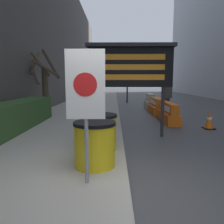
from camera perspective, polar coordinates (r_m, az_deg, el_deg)
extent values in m
plane|color=#3F3F42|center=(3.43, 4.68, -21.42)|extent=(120.00, 120.00, 0.00)
cube|color=#4C4742|center=(13.84, -17.46, 22.15)|extent=(0.40, 50.40, 10.32)
cube|color=#335628|center=(6.99, -26.56, -1.80)|extent=(0.90, 6.51, 0.89)
cylinder|color=#4C3D2D|center=(10.64, -16.98, 5.28)|extent=(0.28, 0.28, 2.19)
cylinder|color=#4C3D2D|center=(10.31, -18.16, 11.72)|extent=(0.88, 0.22, 1.10)
cylinder|color=#4C3D2D|center=(10.85, -19.41, 12.03)|extent=(0.21, 0.96, 1.12)
cylinder|color=#4C3D2D|center=(10.09, -16.84, 10.83)|extent=(1.09, 0.66, 0.78)
cylinder|color=#4C3D2D|center=(10.45, -19.52, 9.08)|extent=(0.68, 0.84, 0.90)
cylinder|color=#4C3D2D|center=(10.31, -15.61, 11.82)|extent=(0.60, 0.89, 1.29)
cylinder|color=yellow|center=(4.01, -4.52, -8.72)|extent=(0.73, 0.73, 0.76)
cylinder|color=black|center=(3.91, -4.58, -2.96)|extent=(0.76, 0.76, 0.06)
cylinder|color=yellow|center=(4.87, -3.19, -5.70)|extent=(0.73, 0.73, 0.76)
cylinder|color=black|center=(4.79, -3.23, -0.93)|extent=(0.76, 0.76, 0.06)
cylinder|color=gray|center=(3.27, -6.70, -5.99)|extent=(0.06, 0.06, 1.49)
cube|color=white|center=(3.16, -6.96, 7.12)|extent=(0.56, 0.04, 0.99)
cylinder|color=red|center=(3.14, -7.02, 7.11)|extent=(0.34, 0.01, 0.34)
cylinder|color=#28282B|center=(6.69, -3.90, 0.01)|extent=(0.10, 0.10, 1.52)
cylinder|color=#28282B|center=(6.82, 13.05, -0.02)|extent=(0.10, 0.10, 1.52)
cube|color=black|center=(6.63, 4.79, 11.54)|extent=(2.49, 0.24, 1.16)
cube|color=#28282B|center=(6.63, 4.90, 17.02)|extent=(2.61, 0.34, 0.10)
cube|color=orange|center=(6.53, 4.91, 14.15)|extent=(2.00, 0.02, 0.16)
cube|color=orange|center=(6.50, 4.88, 11.61)|extent=(2.00, 0.02, 0.16)
cube|color=orange|center=(6.49, 4.85, 9.05)|extent=(2.00, 0.02, 0.16)
cube|color=orange|center=(9.34, 14.58, -1.40)|extent=(0.53, 1.94, 0.41)
cube|color=orange|center=(9.29, 14.67, 1.10)|extent=(0.32, 1.94, 0.41)
cube|color=white|center=(9.25, 13.64, 1.10)|extent=(0.02, 1.56, 0.21)
cube|color=orange|center=(11.83, 11.61, 0.62)|extent=(0.64, 2.16, 0.41)
cube|color=orange|center=(11.79, 11.67, 2.61)|extent=(0.38, 2.16, 0.41)
cube|color=white|center=(11.75, 10.68, 2.62)|extent=(0.02, 1.73, 0.21)
cube|color=beige|center=(14.12, 9.83, 1.92)|extent=(0.55, 1.60, 0.46)
cube|color=beige|center=(14.08, 9.87, 3.77)|extent=(0.33, 1.60, 0.46)
cube|color=white|center=(14.05, 9.17, 3.77)|extent=(0.02, 1.28, 0.23)
cube|color=black|center=(8.58, 23.98, -3.92)|extent=(0.37, 0.37, 0.04)
cone|color=orange|center=(8.52, 24.10, -1.74)|extent=(0.30, 0.30, 0.62)
cylinder|color=white|center=(8.51, 24.11, -1.54)|extent=(0.17, 0.17, 0.09)
cube|color=black|center=(14.34, 13.70, 1.07)|extent=(0.42, 0.42, 0.04)
cone|color=orange|center=(14.30, 13.75, 2.57)|extent=(0.34, 0.34, 0.71)
cylinder|color=white|center=(14.30, 13.75, 2.71)|extent=(0.19, 0.19, 0.10)
cylinder|color=#2D2D30|center=(17.47, 4.02, 8.23)|extent=(0.12, 0.12, 3.55)
cube|color=#23281E|center=(17.37, 4.10, 12.70)|extent=(0.28, 0.28, 0.84)
sphere|color=#360605|center=(17.25, 4.14, 13.67)|extent=(0.15, 0.15, 0.15)
sphere|color=gold|center=(17.22, 4.13, 12.74)|extent=(0.15, 0.15, 0.15)
sphere|color=black|center=(17.20, 4.12, 11.81)|extent=(0.15, 0.15, 0.15)
cylinder|color=#23283D|center=(11.31, 13.62, 1.38)|extent=(0.14, 0.14, 0.86)
cylinder|color=#23283D|center=(11.34, 14.42, 1.37)|extent=(0.14, 0.14, 0.86)
cube|color=#47423D|center=(11.26, 14.15, 5.28)|extent=(0.54, 0.47, 0.68)
sphere|color=#8A9D55|center=(11.25, 14.23, 7.62)|extent=(0.24, 0.24, 0.24)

